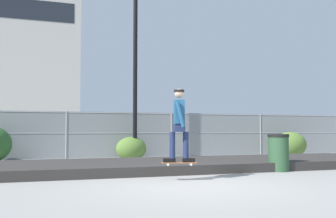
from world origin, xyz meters
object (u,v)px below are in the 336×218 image
object	(u,v)px
shrub_center	(131,149)
trash_bin	(279,152)
street_lamp	(135,47)
shrub_right	(291,145)
parked_car_near	(31,137)
parked_car_mid	(169,136)
skateboard	(179,163)
skater	(179,121)

from	to	relation	value
shrub_center	trash_bin	world-z (taller)	trash_bin
shrub_center	trash_bin	size ratio (longest dim) A/B	1.12
street_lamp	shrub_right	distance (m)	7.64
parked_car_near	parked_car_mid	distance (m)	6.44
shrub_right	trash_bin	distance (m)	5.85
shrub_right	trash_bin	bearing A→B (deg)	-129.07
parked_car_mid	parked_car_near	bearing A→B (deg)	-177.75
trash_bin	shrub_right	bearing A→B (deg)	50.93
parked_car_mid	shrub_right	size ratio (longest dim) A/B	3.30
parked_car_mid	trash_bin	xyz separation A→B (m)	(0.28, -8.83, -0.32)
skateboard	shrub_right	size ratio (longest dim) A/B	0.60
skater	trash_bin	bearing A→B (deg)	16.91
skater	street_lamp	world-z (taller)	street_lamp
skateboard	trash_bin	world-z (taller)	trash_bin
parked_car_near	shrub_center	xyz separation A→B (m)	(3.65, -3.57, -0.39)
skateboard	parked_car_mid	distance (m)	10.30
skateboard	shrub_center	bearing A→B (deg)	87.64
skateboard	shrub_center	distance (m)	6.02
skateboard	parked_car_mid	size ratio (longest dim) A/B	0.18
skateboard	shrub_right	xyz separation A→B (m)	(7.00, 5.55, 0.13)
parked_car_mid	trash_bin	distance (m)	8.84
parked_car_mid	shrub_right	bearing A→B (deg)	-47.22
skateboard	trash_bin	xyz separation A→B (m)	(3.31, 1.01, 0.12)
skater	parked_car_mid	bearing A→B (deg)	72.86
skater	trash_bin	size ratio (longest dim) A/B	1.62
shrub_center	trash_bin	xyz separation A→B (m)	(3.06, -5.01, 0.07)
skater	shrub_center	xyz separation A→B (m)	(0.25, 6.01, -0.91)
parked_car_near	trash_bin	world-z (taller)	parked_car_near
parked_car_mid	shrub_center	size ratio (longest dim) A/B	3.94
shrub_right	skater	bearing A→B (deg)	-141.58
parked_car_near	shrub_right	distance (m)	11.16
shrub_right	parked_car_near	bearing A→B (deg)	158.80
skater	trash_bin	world-z (taller)	skater
street_lamp	parked_car_mid	size ratio (longest dim) A/B	1.52
parked_car_mid	street_lamp	bearing A→B (deg)	-123.99
parked_car_near	shrub_center	world-z (taller)	parked_car_near
trash_bin	skater	bearing A→B (deg)	-163.09
skater	parked_car_near	bearing A→B (deg)	109.55
shrub_right	shrub_center	bearing A→B (deg)	176.10
parked_car_near	street_lamp	bearing A→B (deg)	-44.71
parked_car_near	trash_bin	size ratio (longest dim) A/B	4.41
shrub_center	parked_car_mid	bearing A→B (deg)	53.95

